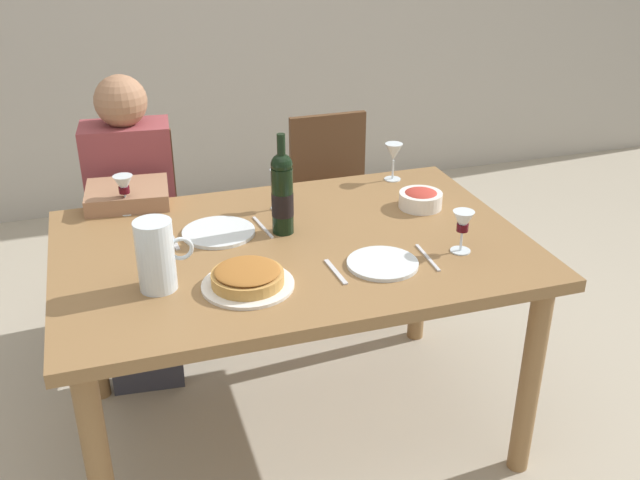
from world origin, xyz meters
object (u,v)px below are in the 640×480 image
wine_bottle (282,193)px  wine_glass_left_diner (463,224)px  dining_table (293,268)px  dinner_plate_left_setting (219,232)px  dinner_plate_right_setting (383,263)px  chair_right (335,200)px  water_pitcher (156,259)px  wine_glass_right_diner (124,187)px  chair_left (137,223)px  wine_glass_centre (279,181)px  diner_left (134,220)px  baked_tart (248,278)px  wine_glass_spare (394,154)px  salad_bowl (421,198)px

wine_bottle → wine_glass_left_diner: size_ratio=2.48×
dining_table → dinner_plate_left_setting: bearing=147.3°
dinner_plate_right_setting → chair_right: (0.23, 1.11, -0.27)m
dining_table → water_pitcher: size_ratio=7.18×
wine_glass_right_diner → water_pitcher: bearing=-85.3°
wine_bottle → chair_left: (-0.43, 0.81, -0.40)m
wine_glass_right_diner → chair_left: (0.05, 0.49, -0.36)m
wine_glass_left_diner → wine_glass_right_diner: size_ratio=0.99×
dining_table → chair_right: chair_right is taller
wine_glass_centre → chair_right: size_ratio=0.17×
water_pitcher → diner_left: size_ratio=0.18×
baked_tart → dinner_plate_right_setting: size_ratio=1.23×
wine_bottle → dinner_plate_right_setting: (0.22, -0.32, -0.13)m
wine_bottle → chair_right: bearing=60.1°
wine_glass_right_diner → chair_left: size_ratio=0.16×
wine_glass_centre → diner_left: 0.67m
wine_glass_right_diner → dinner_plate_left_setting: 0.40m
wine_glass_centre → chair_left: 0.86m
wine_bottle → chair_left: wine_bottle is taller
dinner_plate_right_setting → chair_left: (-0.66, 1.13, -0.27)m
wine_glass_spare → chair_left: size_ratio=0.17×
salad_bowl → chair_right: bearing=94.9°
wine_glass_spare → diner_left: 1.05m
salad_bowl → dining_table: bearing=-165.2°
dinner_plate_left_setting → wine_glass_left_diner: bearing=-27.1°
dining_table → diner_left: bearing=124.8°
water_pitcher → wine_glass_spare: (0.97, 0.58, 0.01)m
diner_left → chair_right: bearing=-161.0°
dining_table → diner_left: 0.81m
wine_glass_left_diner → chair_left: (-0.93, 1.12, -0.36)m
wine_bottle → dinner_plate_left_setting: (-0.21, 0.05, -0.13)m
chair_right → wine_glass_left_diner: bearing=91.1°
water_pitcher → dinner_plate_right_setting: bearing=-5.9°
chair_left → wine_bottle: bearing=123.7°
dining_table → wine_bottle: wine_bottle is taller
wine_glass_spare → diner_left: diner_left is taller
dinner_plate_left_setting → diner_left: bearing=115.2°
salad_bowl → chair_left: (-0.95, 0.76, -0.30)m
wine_glass_left_diner → dinner_plate_left_setting: bearing=152.9°
water_pitcher → wine_glass_left_diner: water_pitcher is taller
dining_table → baked_tart: baked_tart is taller
dinner_plate_left_setting → chair_left: (-0.23, 0.76, -0.27)m
water_pitcher → wine_glass_centre: 0.65m
wine_bottle → wine_glass_centre: wine_bottle is taller
wine_glass_spare → dinner_plate_left_setting: 0.80m
chair_right → water_pitcher: bearing=48.7°
water_pitcher → dinner_plate_right_setting: (0.66, -0.07, -0.09)m
baked_tart → wine_glass_centre: (0.23, 0.51, 0.08)m
baked_tart → wine_glass_left_diner: size_ratio=1.96×
baked_tart → salad_bowl: 0.80m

